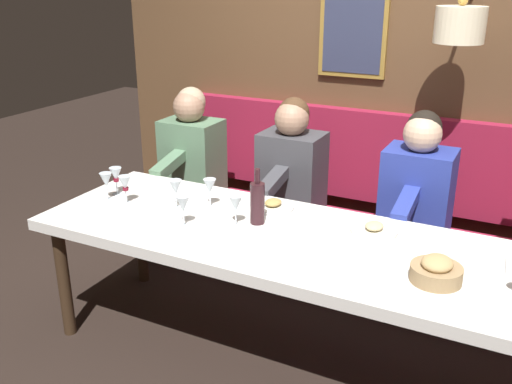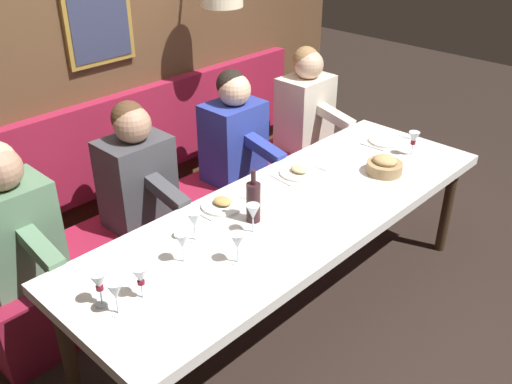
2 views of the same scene
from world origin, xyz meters
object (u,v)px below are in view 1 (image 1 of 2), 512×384
at_px(diner_near, 418,182).
at_px(wine_glass_7, 236,205).
at_px(diner_far, 191,147).
at_px(dining_table, 294,248).
at_px(diner_middle, 291,163).
at_px(wine_glass_6, 176,188).
at_px(wine_glass_4, 125,184).
at_px(wine_glass_5, 106,181).
at_px(wine_glass_1, 183,205).
at_px(bread_bowl, 436,271).
at_px(wine_glass_2, 116,176).
at_px(wine_bottle, 257,202).
at_px(wine_glass_3, 210,187).

bearing_deg(diner_near, wine_glass_7, 140.46).
bearing_deg(diner_far, dining_table, -126.89).
height_order(diner_middle, wine_glass_6, diner_middle).
height_order(wine_glass_4, wine_glass_5, same).
xyz_separation_m(wine_glass_4, wine_glass_5, (-0.01, 0.13, 0.00)).
distance_m(wine_glass_1, wine_glass_6, 0.26).
relative_size(diner_near, wine_glass_6, 4.82).
distance_m(diner_middle, bread_bowl, 1.51).
bearing_deg(dining_table, wine_glass_5, 91.56).
height_order(diner_far, wine_glass_6, diner_far).
xyz_separation_m(wine_glass_2, wine_glass_4, (-0.09, -0.14, 0.00)).
relative_size(wine_glass_5, bread_bowl, 0.75).
distance_m(diner_near, wine_glass_7, 1.16).
xyz_separation_m(diner_middle, wine_glass_7, (-0.89, -0.08, 0.04)).
distance_m(diner_near, wine_glass_1, 1.41).
height_order(dining_table, wine_bottle, wine_bottle).
xyz_separation_m(diner_near, wine_glass_4, (-0.91, 1.44, 0.04)).
xyz_separation_m(diner_near, bread_bowl, (-1.02, -0.30, -0.03)).
bearing_deg(wine_glass_7, bread_bowl, -96.71).
distance_m(dining_table, wine_glass_6, 0.76).
bearing_deg(wine_glass_2, wine_glass_4, -122.99).
bearing_deg(wine_glass_6, wine_glass_7, -98.37).
xyz_separation_m(wine_glass_4, wine_glass_7, (0.01, -0.71, 0.00)).
relative_size(wine_glass_1, bread_bowl, 0.75).
bearing_deg(diner_far, wine_glass_5, -179.09).
height_order(diner_far, wine_glass_5, diner_far).
height_order(diner_near, diner_middle, same).
height_order(wine_glass_1, bread_bowl, wine_glass_1).
bearing_deg(dining_table, wine_glass_6, 86.16).
relative_size(wine_glass_2, wine_glass_3, 1.00).
height_order(wine_glass_1, wine_glass_7, same).
height_order(wine_glass_3, wine_bottle, wine_bottle).
relative_size(diner_near, diner_middle, 1.00).
distance_m(wine_glass_2, wine_bottle, 0.94).
relative_size(diner_far, wine_glass_6, 4.82).
height_order(dining_table, diner_near, diner_near).
bearing_deg(wine_glass_2, wine_glass_6, -92.67).
bearing_deg(dining_table, wine_glass_2, 86.60).
xyz_separation_m(wine_glass_2, wine_glass_6, (-0.02, -0.44, 0.00)).
distance_m(wine_glass_7, wine_bottle, 0.12).
distance_m(wine_glass_2, wine_glass_4, 0.17).
xyz_separation_m(wine_glass_3, bread_bowl, (-0.28, -1.29, -0.07)).
distance_m(diner_far, bread_bowl, 2.14).
xyz_separation_m(wine_glass_3, wine_glass_5, (-0.18, 0.58, 0.00)).
bearing_deg(wine_glass_1, diner_middle, -8.89).
bearing_deg(wine_glass_6, wine_glass_1, -137.12).
relative_size(wine_glass_1, wine_glass_7, 1.00).
relative_size(diner_near, wine_bottle, 2.64).
xyz_separation_m(wine_glass_2, wine_glass_3, (0.08, -0.60, 0.00)).
bearing_deg(wine_glass_5, diner_middle, -39.70).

